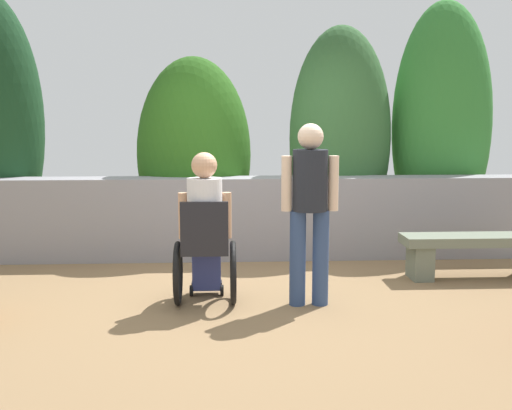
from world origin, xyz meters
name	(u,v)px	position (x,y,z in m)	size (l,w,h in m)	color
ground_plane	(251,295)	(0.00, 0.00, 0.00)	(11.07, 11.07, 0.00)	olive
stone_retaining_wall	(245,218)	(0.00, 1.53, 0.47)	(6.71, 0.43, 0.94)	gray
hedge_backdrop	(229,134)	(-0.18, 2.09, 1.43)	(6.92, 1.13, 3.14)	#173B1E
stone_bench	(477,249)	(2.32, 0.50, 0.30)	(1.52, 0.38, 0.45)	slate
person_in_wheelchair	(205,234)	(-0.40, -0.22, 0.62)	(0.53, 0.66, 1.33)	black
person_standing_companion	(310,202)	(0.49, -0.31, 0.90)	(0.49, 0.30, 1.57)	navy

